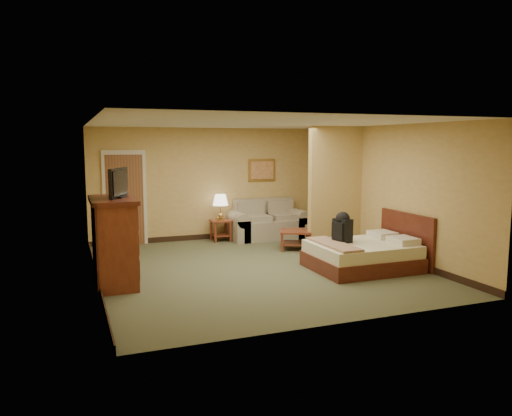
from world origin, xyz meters
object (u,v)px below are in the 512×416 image
loveseat (268,226)px  coffee_table (295,236)px  bed (365,254)px  dresser (114,241)px

loveseat → coffee_table: (0.06, -1.38, -0.01)m
loveseat → coffee_table: size_ratio=2.18×
bed → coffee_table: bearing=103.5°
loveseat → bed: bed is taller
coffee_table → bed: bed is taller
coffee_table → bed: size_ratio=0.45×
coffee_table → dresser: 4.09m
loveseat → bed: bearing=-81.0°
loveseat → coffee_table: loveseat is taller
dresser → bed: dresser is taller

